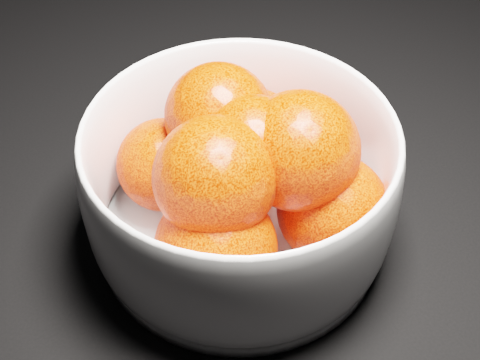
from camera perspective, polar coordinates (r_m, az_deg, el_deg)
bowl at (r=0.48m, az=0.00°, el=-0.46°), size 0.23×0.23×0.11m
orange_pile at (r=0.47m, az=0.55°, el=0.77°), size 0.17×0.18×0.13m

